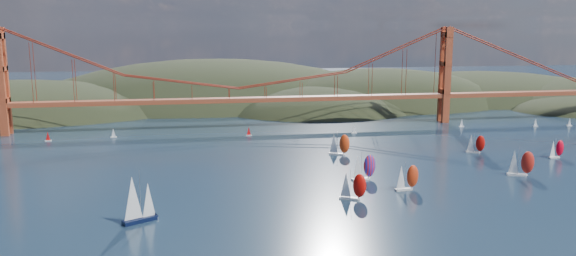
# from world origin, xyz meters

# --- Properties ---
(headlands) EXTENTS (725.00, 225.00, 96.00)m
(headlands) POSITION_xyz_m (44.95, 278.29, -12.46)
(headlands) COLOR black
(headlands) RESTS_ON ground
(bridge) EXTENTS (552.00, 12.00, 55.00)m
(bridge) POSITION_xyz_m (-1.75, 180.00, 32.23)
(bridge) COLOR #994225
(bridge) RESTS_ON ground
(sloop_navy) EXTENTS (10.56, 8.81, 15.41)m
(sloop_navy) POSITION_xyz_m (-40.98, 33.45, 6.80)
(sloop_navy) COLOR black
(sloop_navy) RESTS_ON ground
(racer_0) EXTENTS (8.87, 6.49, 9.98)m
(racer_0) POSITION_xyz_m (25.58, 43.93, 4.72)
(racer_0) COLOR silver
(racer_0) RESTS_ON ground
(racer_1) EXTENTS (8.76, 4.29, 9.86)m
(racer_1) POSITION_xyz_m (46.86, 50.98, 4.66)
(racer_1) COLOR silver
(racer_1) RESTS_ON ground
(racer_2) EXTENTS (9.69, 6.20, 10.84)m
(racer_2) POSITION_xyz_m (96.03, 61.74, 5.12)
(racer_2) COLOR white
(racer_2) RESTS_ON ground
(racer_3) EXTENTS (8.03, 5.25, 8.98)m
(racer_3) POSITION_xyz_m (98.36, 100.45, 4.24)
(racer_3) COLOR silver
(racer_3) RESTS_ON ground
(racer_4) EXTENTS (7.69, 4.19, 8.63)m
(racer_4) POSITION_xyz_m (127.53, 85.49, 4.08)
(racer_4) COLOR silver
(racer_4) RESTS_ON ground
(racer_5) EXTENTS (9.30, 6.58, 10.43)m
(racer_5) POSITION_xyz_m (37.61, 106.64, 4.93)
(racer_5) COLOR silver
(racer_5) RESTS_ON ground
(racer_rwb) EXTENTS (9.35, 4.34, 10.56)m
(racer_rwb) POSITION_xyz_m (36.10, 66.05, 4.99)
(racer_rwb) COLOR white
(racer_rwb) RESTS_ON ground
(distant_boat_2) EXTENTS (3.00, 2.00, 4.70)m
(distant_boat_2) POSITION_xyz_m (-95.03, 159.13, 2.41)
(distant_boat_2) COLOR silver
(distant_boat_2) RESTS_ON ground
(distant_boat_3) EXTENTS (3.00, 2.00, 4.70)m
(distant_boat_3) POSITION_xyz_m (-64.68, 163.13, 2.41)
(distant_boat_3) COLOR silver
(distant_boat_3) RESTS_ON ground
(distant_boat_4) EXTENTS (3.00, 2.00, 4.70)m
(distant_boat_4) POSITION_xyz_m (122.75, 161.83, 2.41)
(distant_boat_4) COLOR silver
(distant_boat_4) RESTS_ON ground
(distant_boat_5) EXTENTS (3.00, 2.00, 4.70)m
(distant_boat_5) POSITION_xyz_m (164.16, 156.12, 2.41)
(distant_boat_5) COLOR silver
(distant_boat_5) RESTS_ON ground
(distant_boat_6) EXTENTS (3.00, 2.00, 4.70)m
(distant_boat_6) POSITION_xyz_m (183.82, 154.11, 2.41)
(distant_boat_6) COLOR silver
(distant_boat_6) RESTS_ON ground
(distant_boat_8) EXTENTS (3.00, 2.00, 4.70)m
(distant_boat_8) POSITION_xyz_m (58.31, 153.67, 2.41)
(distant_boat_8) COLOR silver
(distant_boat_8) RESTS_ON ground
(distant_boat_9) EXTENTS (3.00, 2.00, 4.70)m
(distant_boat_9) POSITION_xyz_m (3.16, 156.36, 2.41)
(distant_boat_9) COLOR silver
(distant_boat_9) RESTS_ON ground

